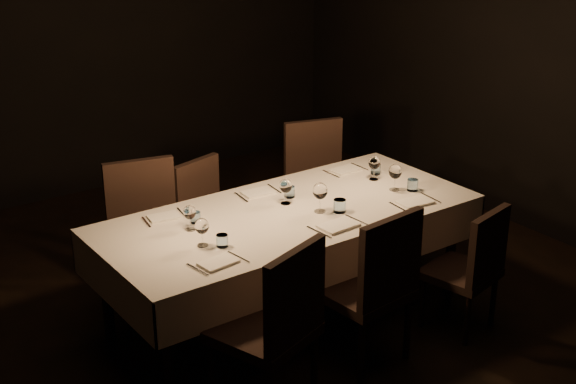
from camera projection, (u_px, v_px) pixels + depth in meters
room at (288, 102)px, 4.95m from camera, size 5.01×6.01×3.01m
dining_table at (288, 222)px, 5.25m from camera, size 2.52×1.12×0.76m
chair_near_left at (276, 322)px, 4.33m from camera, size 0.62×0.62×1.02m
place_setting_near_left at (211, 240)px, 4.65m from camera, size 0.33×0.40×0.18m
chair_near_center at (373, 282)px, 4.76m from camera, size 0.53×0.53×1.01m
place_setting_near_center at (330, 205)px, 5.13m from camera, size 0.37×0.42×0.20m
chair_near_right at (472, 264)px, 5.13m from camera, size 0.50×0.50×0.87m
place_setting_near_right at (405, 184)px, 5.48m from camera, size 0.35×0.41×0.19m
chair_far_left at (146, 229)px, 5.48m from camera, size 0.58×0.58×1.01m
place_setting_far_left at (183, 215)px, 5.01m from camera, size 0.31×0.39×0.16m
chair_far_center at (208, 214)px, 5.86m from camera, size 0.53×0.53×0.89m
place_setting_far_center at (278, 189)px, 5.40m from camera, size 0.33×0.40×0.18m
chair_far_right at (318, 179)px, 6.38m from camera, size 0.60×0.60×1.00m
place_setting_far_right at (366, 167)px, 5.82m from camera, size 0.32×0.40×0.18m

